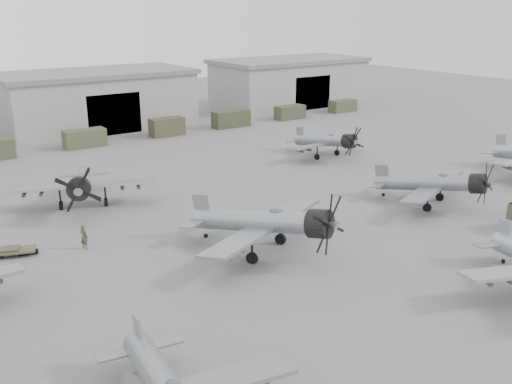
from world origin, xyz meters
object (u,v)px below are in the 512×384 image
(ground_crew, at_px, (84,237))
(aircraft_mid_1, at_px, (269,222))
(aircraft_mid_2, at_px, (437,184))
(aircraft_far_1, at_px, (328,141))
(aircraft_far_0, at_px, (82,183))

(ground_crew, bearing_deg, aircraft_mid_1, -153.61)
(aircraft_mid_2, xyz_separation_m, aircraft_far_1, (3.97, 19.51, -0.11))
(aircraft_far_1, height_order, ground_crew, aircraft_far_1)
(aircraft_far_0, bearing_deg, aircraft_mid_1, -45.23)
(aircraft_far_0, bearing_deg, aircraft_far_1, 22.79)
(aircraft_mid_2, bearing_deg, ground_crew, 142.95)
(aircraft_mid_1, relative_size, ground_crew, 7.02)
(aircraft_mid_2, distance_m, ground_crew, 31.98)
(aircraft_mid_1, xyz_separation_m, aircraft_far_1, (23.38, 19.28, -0.44))
(aircraft_mid_2, height_order, aircraft_far_0, aircraft_far_0)
(aircraft_far_0, distance_m, ground_crew, 9.91)
(aircraft_mid_1, xyz_separation_m, aircraft_far_0, (-8.05, 18.35, -0.11))
(aircraft_mid_1, xyz_separation_m, aircraft_mid_2, (19.41, -0.23, -0.33))
(aircraft_mid_1, bearing_deg, ground_crew, 117.94)
(aircraft_mid_1, relative_size, aircraft_mid_2, 1.14)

